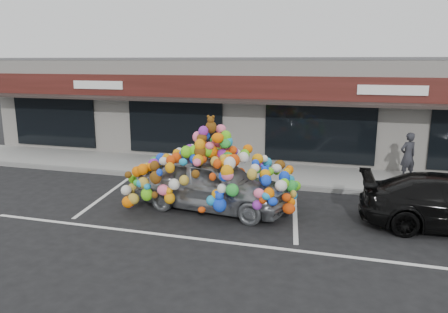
% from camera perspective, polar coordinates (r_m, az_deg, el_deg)
% --- Properties ---
extents(ground, '(90.00, 90.00, 0.00)m').
position_cam_1_polar(ground, '(12.95, -3.33, -6.46)').
color(ground, black).
rests_on(ground, ground).
extents(shop_building, '(24.00, 7.20, 4.31)m').
position_cam_1_polar(shop_building, '(20.49, 4.62, 6.72)').
color(shop_building, silver).
rests_on(shop_building, ground).
extents(sidewalk, '(26.00, 3.00, 0.15)m').
position_cam_1_polar(sidewalk, '(16.59, 1.33, -1.93)').
color(sidewalk, gray).
rests_on(sidewalk, ground).
extents(kerb, '(26.00, 0.18, 0.16)m').
position_cam_1_polar(kerb, '(15.19, -0.15, -3.27)').
color(kerb, slate).
rests_on(kerb, ground).
extents(parking_stripe_left, '(0.73, 4.37, 0.01)m').
position_cam_1_polar(parking_stripe_left, '(14.46, -15.12, -4.83)').
color(parking_stripe_left, silver).
rests_on(parking_stripe_left, ground).
extents(parking_stripe_mid, '(0.73, 4.37, 0.01)m').
position_cam_1_polar(parking_stripe_mid, '(12.52, 9.25, -7.26)').
color(parking_stripe_mid, silver).
rests_on(parking_stripe_mid, ground).
extents(lane_line, '(14.00, 0.12, 0.01)m').
position_cam_1_polar(lane_line, '(10.36, 2.95, -11.42)').
color(lane_line, silver).
rests_on(lane_line, ground).
extents(toy_car, '(3.22, 4.97, 2.77)m').
position_cam_1_polar(toy_car, '(12.44, -1.52, -2.72)').
color(toy_car, '#909599').
rests_on(toy_car, ground).
extents(pedestrian_a, '(0.71, 0.65, 1.63)m').
position_cam_1_polar(pedestrian_a, '(16.35, 22.88, 0.08)').
color(pedestrian_a, black).
rests_on(pedestrian_a, sidewalk).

